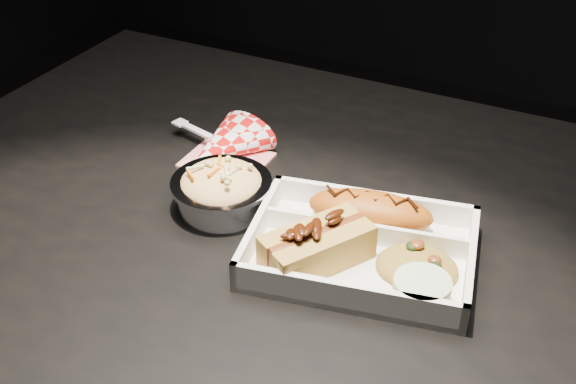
# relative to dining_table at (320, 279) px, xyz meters

# --- Properties ---
(dining_table) EXTENTS (1.20, 0.80, 0.75)m
(dining_table) POSITION_rel_dining_table_xyz_m (0.00, 0.00, 0.00)
(dining_table) COLOR black
(dining_table) RESTS_ON ground
(food_tray) EXTENTS (0.28, 0.22, 0.04)m
(food_tray) POSITION_rel_dining_table_xyz_m (0.07, -0.04, 0.10)
(food_tray) COLOR white
(food_tray) RESTS_ON dining_table
(fried_pastry) EXTENTS (0.16, 0.09, 0.04)m
(fried_pastry) POSITION_rel_dining_table_xyz_m (0.06, 0.01, 0.12)
(fried_pastry) COLOR #AB5111
(fried_pastry) RESTS_ON food_tray
(hotdog) EXTENTS (0.11, 0.14, 0.06)m
(hotdog) POSITION_rel_dining_table_xyz_m (0.03, -0.08, 0.12)
(hotdog) COLOR #B88D3E
(hotdog) RESTS_ON food_tray
(fried_rice_mound) EXTENTS (0.10, 0.09, 0.03)m
(fried_rice_mound) POSITION_rel_dining_table_xyz_m (0.13, -0.04, 0.11)
(fried_rice_mound) COLOR #AC8432
(fried_rice_mound) RESTS_ON food_tray
(cupcake_liner) EXTENTS (0.06, 0.06, 0.03)m
(cupcake_liner) POSITION_rel_dining_table_xyz_m (0.15, -0.09, 0.11)
(cupcake_liner) COLOR beige
(cupcake_liner) RESTS_ON food_tray
(foil_coleslaw_cup) EXTENTS (0.13, 0.13, 0.07)m
(foil_coleslaw_cup) POSITION_rel_dining_table_xyz_m (-0.12, -0.03, 0.12)
(foil_coleslaw_cup) COLOR silver
(foil_coleslaw_cup) RESTS_ON dining_table
(napkin_fork) EXTENTS (0.16, 0.13, 0.10)m
(napkin_fork) POSITION_rel_dining_table_xyz_m (-0.19, 0.08, 0.11)
(napkin_fork) COLOR red
(napkin_fork) RESTS_ON dining_table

